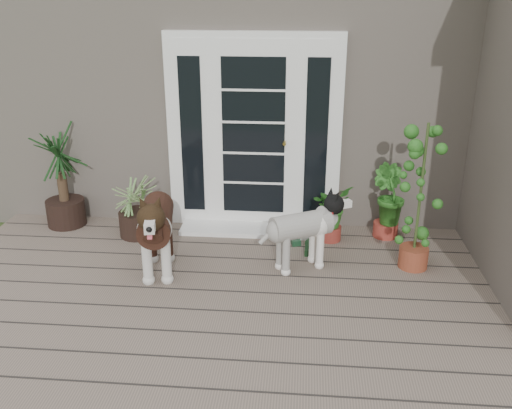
{
  "coord_description": "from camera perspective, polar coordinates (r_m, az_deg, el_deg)",
  "views": [
    {
      "loc": [
        0.35,
        -3.3,
        2.69
      ],
      "look_at": [
        -0.1,
        1.75,
        0.7
      ],
      "focal_mm": 39.03,
      "sensor_mm": 36.0,
      "label": 1
    }
  ],
  "objects": [
    {
      "name": "deck",
      "position": [
        4.55,
        -0.27,
        -13.86
      ],
      "size": [
        6.2,
        4.6,
        0.12
      ],
      "primitive_type": "cube",
      "color": "#6B5B4C",
      "rests_on": "ground"
    },
    {
      "name": "house_main",
      "position": [
        8.04,
        2.62,
        13.27
      ],
      "size": [
        7.4,
        4.0,
        3.1
      ],
      "primitive_type": "cube",
      "color": "#665E54",
      "rests_on": "ground"
    },
    {
      "name": "door_unit",
      "position": [
        6.11,
        -0.23,
        7.27
      ],
      "size": [
        1.9,
        0.14,
        2.15
      ],
      "primitive_type": "cube",
      "color": "white",
      "rests_on": "deck"
    },
    {
      "name": "door_step",
      "position": [
        6.27,
        -0.38,
        -2.53
      ],
      "size": [
        1.6,
        0.4,
        0.05
      ],
      "primitive_type": "cube",
      "color": "white",
      "rests_on": "deck"
    },
    {
      "name": "brindle_dog",
      "position": [
        5.32,
        -10.1,
        -2.98
      ],
      "size": [
        0.59,
        1.02,
        0.8
      ],
      "primitive_type": null,
      "rotation": [
        0.0,
        0.0,
        3.33
      ],
      "color": "#3F2116",
      "rests_on": "deck"
    },
    {
      "name": "white_dog",
      "position": [
        5.36,
        4.61,
        -3.35
      ],
      "size": [
        0.86,
        0.67,
        0.66
      ],
      "primitive_type": null,
      "rotation": [
        0.0,
        0.0,
        -1.08
      ],
      "color": "silver",
      "rests_on": "deck"
    },
    {
      "name": "spider_plant",
      "position": [
        6.18,
        -12.13,
        0.06
      ],
      "size": [
        0.91,
        0.91,
        0.74
      ],
      "primitive_type": null,
      "rotation": [
        0.0,
        0.0,
        0.41
      ],
      "color": "#849F62",
      "rests_on": "deck"
    },
    {
      "name": "yucca",
      "position": [
        6.61,
        -19.33,
        2.8
      ],
      "size": [
        1.03,
        1.03,
        1.19
      ],
      "primitive_type": null,
      "rotation": [
        0.0,
        0.0,
        -0.32
      ],
      "color": "black",
      "rests_on": "deck"
    },
    {
      "name": "herb_a",
      "position": [
        6.02,
        7.66,
        -1.27
      ],
      "size": [
        0.59,
        0.59,
        0.53
      ],
      "primitive_type": "imported",
      "rotation": [
        0.0,
        0.0,
        0.82
      ],
      "color": "#29601B",
      "rests_on": "deck"
    },
    {
      "name": "herb_b",
      "position": [
        6.2,
        13.28,
        -0.66
      ],
      "size": [
        0.56,
        0.56,
        0.59
      ],
      "primitive_type": "imported",
      "rotation": [
        0.0,
        0.0,
        2.39
      ],
      "color": "#18551C",
      "rests_on": "deck"
    },
    {
      "name": "herb_c",
      "position": [
        6.44,
        22.44,
        -0.92
      ],
      "size": [
        0.54,
        0.54,
        0.6
      ],
      "primitive_type": "imported",
      "rotation": [
        0.0,
        0.0,
        3.93
      ],
      "color": "#1B601F",
      "rests_on": "deck"
    },
    {
      "name": "sapling",
      "position": [
        5.42,
        16.49,
        0.87
      ],
      "size": [
        0.52,
        0.52,
        1.49
      ],
      "primitive_type": null,
      "rotation": [
        0.0,
        0.0,
        -0.21
      ],
      "color": "#225117",
      "rests_on": "deck"
    },
    {
      "name": "clog_left",
      "position": [
        6.01,
        4.0,
        -3.51
      ],
      "size": [
        0.18,
        0.29,
        0.08
      ],
      "primitive_type": null,
      "rotation": [
        0.0,
        0.0,
        0.21
      ],
      "color": "#173A22",
      "rests_on": "deck"
    },
    {
      "name": "clog_right",
      "position": [
        5.81,
        5.54,
        -4.42
      ],
      "size": [
        0.15,
        0.3,
        0.09
      ],
      "primitive_type": null,
      "rotation": [
        0.0,
        0.0,
        -0.05
      ],
      "color": "black",
      "rests_on": "deck"
    }
  ]
}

